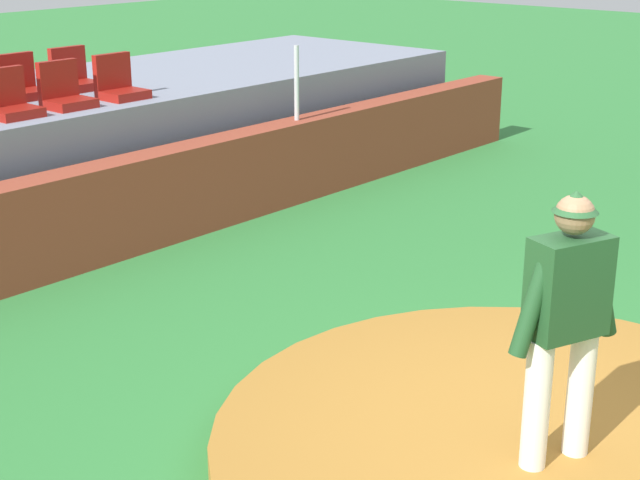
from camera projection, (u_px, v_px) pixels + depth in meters
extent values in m
plane|color=#307D38|center=(540.00, 467.00, 6.22)|extent=(60.00, 60.00, 0.00)
cylinder|color=#A56F2B|center=(541.00, 451.00, 6.18)|extent=(4.26, 4.26, 0.23)
cylinder|color=white|center=(537.00, 404.00, 5.67)|extent=(0.16, 0.16, 0.83)
cylinder|color=white|center=(580.00, 392.00, 5.82)|extent=(0.16, 0.16, 0.83)
cube|color=#1E4723|center=(568.00, 287.00, 5.52)|extent=(0.53, 0.40, 0.60)
cylinder|color=#1E4723|center=(534.00, 300.00, 5.42)|extent=(0.31, 0.21, 0.67)
cylinder|color=#1E4723|center=(600.00, 285.00, 5.64)|extent=(0.31, 0.21, 0.67)
sphere|color=#8C6647|center=(575.00, 215.00, 5.38)|extent=(0.23, 0.23, 0.23)
cone|color=#1E4723|center=(576.00, 201.00, 5.35)|extent=(0.34, 0.34, 0.13)
cube|color=#963E2B|center=(50.00, 227.00, 9.39)|extent=(16.27, 0.40, 1.00)
cylinder|color=silver|center=(297.00, 83.00, 11.66)|extent=(0.06, 0.06, 0.91)
cube|color=maroon|center=(15.00, 113.00, 9.96)|extent=(0.48, 0.44, 0.10)
cube|color=maroon|center=(3.00, 87.00, 9.99)|extent=(0.48, 0.08, 0.40)
cube|color=maroon|center=(69.00, 104.00, 10.44)|extent=(0.48, 0.44, 0.10)
cube|color=maroon|center=(58.00, 79.00, 10.48)|extent=(0.48, 0.08, 0.40)
cube|color=maroon|center=(123.00, 95.00, 10.97)|extent=(0.48, 0.44, 0.10)
cube|color=maroon|center=(112.00, 71.00, 11.00)|extent=(0.48, 0.08, 0.40)
cube|color=maroon|center=(25.00, 94.00, 10.98)|extent=(0.48, 0.44, 0.10)
cube|color=maroon|center=(14.00, 71.00, 11.01)|extent=(0.48, 0.08, 0.40)
cube|color=maroon|center=(78.00, 86.00, 11.53)|extent=(0.48, 0.44, 0.10)
cube|color=maroon|center=(68.00, 64.00, 11.56)|extent=(0.48, 0.08, 0.40)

